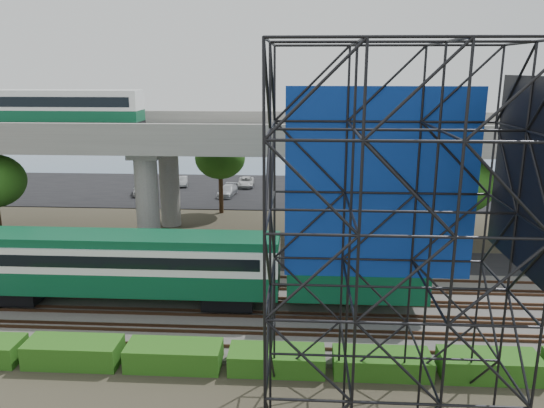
{
  "coord_description": "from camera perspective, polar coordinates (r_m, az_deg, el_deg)",
  "views": [
    {
      "loc": [
        2.11,
        -27.07,
        14.13
      ],
      "look_at": [
        0.16,
        6.0,
        5.61
      ],
      "focal_mm": 35.0,
      "sensor_mm": 36.0,
      "label": 1
    }
  ],
  "objects": [
    {
      "name": "ground",
      "position": [
        30.61,
        -0.99,
        -13.07
      ],
      "size": [
        140.0,
        140.0,
        0.0
      ],
      "primitive_type": "plane",
      "color": "#474233",
      "rests_on": "ground"
    },
    {
      "name": "hedge_strip",
      "position": [
        26.53,
        0.53,
        -16.34
      ],
      "size": [
        34.6,
        1.8,
        1.2
      ],
      "color": "#225112",
      "rests_on": "ground"
    },
    {
      "name": "ballast_bed",
      "position": [
        32.35,
        -0.72,
        -11.29
      ],
      "size": [
        90.0,
        12.0,
        0.2
      ],
      "primitive_type": "cube",
      "color": "slate",
      "rests_on": "ground"
    },
    {
      "name": "suv",
      "position": [
        42.75,
        -20.98,
        -4.86
      ],
      "size": [
        4.6,
        2.15,
        1.27
      ],
      "primitive_type": "imported",
      "rotation": [
        0.0,
        0.0,
        1.58
      ],
      "color": "black",
      "rests_on": "service_road"
    },
    {
      "name": "overpass",
      "position": [
        43.6,
        -1.1,
        6.62
      ],
      "size": [
        80.0,
        12.0,
        12.4
      ],
      "color": "#9E9B93",
      "rests_on": "ground"
    },
    {
      "name": "harbor_water",
      "position": [
        84.29,
        1.89,
        4.77
      ],
      "size": [
        140.0,
        40.0,
        0.03
      ],
      "primitive_type": "cube",
      "color": "slate",
      "rests_on": "ground"
    },
    {
      "name": "commuter_train",
      "position": [
        32.35,
        -12.48,
        -6.28
      ],
      "size": [
        29.3,
        3.06,
        4.3
      ],
      "color": "black",
      "rests_on": "rail_tracks"
    },
    {
      "name": "trees",
      "position": [
        44.59,
        -5.45,
        3.29
      ],
      "size": [
        40.94,
        16.94,
        7.69
      ],
      "color": "#382314",
      "rests_on": "ground"
    },
    {
      "name": "scaffold_tower",
      "position": [
        20.48,
        12.55,
        -4.89
      ],
      "size": [
        9.36,
        6.36,
        15.0
      ],
      "color": "black",
      "rests_on": "ground"
    },
    {
      "name": "service_road",
      "position": [
        40.18,
        0.14,
        -6.11
      ],
      "size": [
        90.0,
        5.0,
        0.08
      ],
      "primitive_type": "cube",
      "color": "black",
      "rests_on": "ground"
    },
    {
      "name": "rail_tracks",
      "position": [
        32.27,
        -0.72,
        -11.0
      ],
      "size": [
        90.0,
        9.52,
        0.16
      ],
      "color": "#472D1E",
      "rests_on": "ballast_bed"
    },
    {
      "name": "parking_lot",
      "position": [
        62.71,
        1.36,
        1.43
      ],
      "size": [
        90.0,
        18.0,
        0.08
      ],
      "primitive_type": "cube",
      "color": "black",
      "rests_on": "ground"
    },
    {
      "name": "parked_cars",
      "position": [
        62.05,
        1.66,
        1.88
      ],
      "size": [
        34.1,
        9.29,
        1.28
      ],
      "color": "silver",
      "rests_on": "parking_lot"
    }
  ]
}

